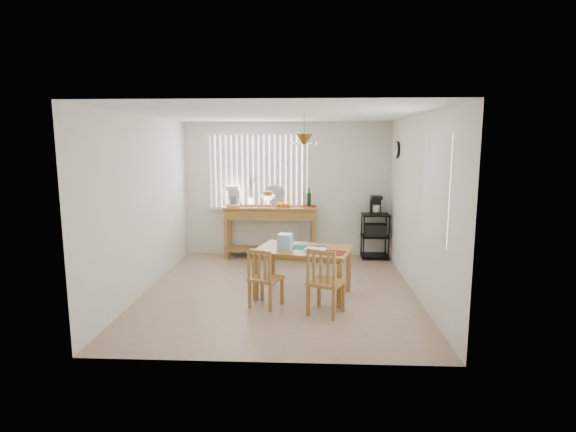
{
  "coord_description": "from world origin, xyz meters",
  "views": [
    {
      "loc": [
        0.43,
        -6.48,
        2.19
      ],
      "look_at": [
        0.1,
        0.55,
        1.05
      ],
      "focal_mm": 28.0,
      "sensor_mm": 36.0,
      "label": 1
    }
  ],
  "objects_px": {
    "sideboard": "(271,219)",
    "wire_cart": "(375,232)",
    "dining_table": "(303,254)",
    "chair_right": "(325,282)",
    "chair_left": "(264,278)",
    "cart_items": "(376,205)"
  },
  "relations": [
    {
      "from": "sideboard",
      "to": "chair_right",
      "type": "distance_m",
      "value": 3.08
    },
    {
      "from": "cart_items",
      "to": "dining_table",
      "type": "distance_m",
      "value": 2.62
    },
    {
      "from": "cart_items",
      "to": "dining_table",
      "type": "height_order",
      "value": "cart_items"
    },
    {
      "from": "wire_cart",
      "to": "chair_right",
      "type": "height_order",
      "value": "chair_right"
    },
    {
      "from": "sideboard",
      "to": "wire_cart",
      "type": "distance_m",
      "value": 2.0
    },
    {
      "from": "cart_items",
      "to": "chair_left",
      "type": "height_order",
      "value": "cart_items"
    },
    {
      "from": "sideboard",
      "to": "chair_left",
      "type": "distance_m",
      "value": 2.69
    },
    {
      "from": "wire_cart",
      "to": "cart_items",
      "type": "bearing_deg",
      "value": 90.0
    },
    {
      "from": "sideboard",
      "to": "wire_cart",
      "type": "height_order",
      "value": "sideboard"
    },
    {
      "from": "chair_left",
      "to": "dining_table",
      "type": "bearing_deg",
      "value": 43.02
    },
    {
      "from": "chair_right",
      "to": "chair_left",
      "type": "bearing_deg",
      "value": 162.56
    },
    {
      "from": "dining_table",
      "to": "chair_right",
      "type": "relative_size",
      "value": 1.67
    },
    {
      "from": "chair_left",
      "to": "chair_right",
      "type": "xyz_separation_m",
      "value": [
        0.8,
        -0.25,
        0.03
      ]
    },
    {
      "from": "wire_cart",
      "to": "dining_table",
      "type": "xyz_separation_m",
      "value": [
        -1.34,
        -2.2,
        0.1
      ]
    },
    {
      "from": "dining_table",
      "to": "sideboard",
      "type": "bearing_deg",
      "value": 106.42
    },
    {
      "from": "sideboard",
      "to": "wire_cart",
      "type": "relative_size",
      "value": 2.06
    },
    {
      "from": "sideboard",
      "to": "chair_right",
      "type": "height_order",
      "value": "sideboard"
    },
    {
      "from": "sideboard",
      "to": "cart_items",
      "type": "height_order",
      "value": "cart_items"
    },
    {
      "from": "chair_right",
      "to": "sideboard",
      "type": "bearing_deg",
      "value": 107.69
    },
    {
      "from": "sideboard",
      "to": "chair_left",
      "type": "relative_size",
      "value": 2.19
    },
    {
      "from": "sideboard",
      "to": "wire_cart",
      "type": "bearing_deg",
      "value": 0.6
    },
    {
      "from": "wire_cart",
      "to": "chair_left",
      "type": "distance_m",
      "value": 3.27
    }
  ]
}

